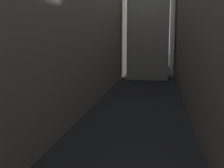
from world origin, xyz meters
The scene contains 2 objects.
ground_plane centered at (0.00, 48.00, 0.00)m, with size 264.00×264.00×0.00m, color black.
building_block_left centered at (-12.43, 50.00, 11.09)m, with size 13.86×108.00×22.19m, color gray.
Camera 1 is at (2.32, 7.87, 7.89)m, focal length 46.71 mm.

